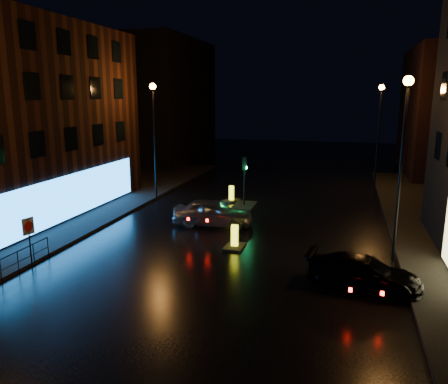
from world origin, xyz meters
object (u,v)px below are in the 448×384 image
at_px(traffic_signal, 244,199).
at_px(silver_hatchback, 213,213).
at_px(dark_sedan, 363,273).
at_px(road_sign_left, 29,230).
at_px(road_sign_right, 396,219).
at_px(bollard_far, 231,198).
at_px(bollard_near, 235,243).

xyz_separation_m(traffic_signal, silver_hatchback, (-0.75, -4.95, 0.29)).
distance_m(dark_sedan, road_sign_left, 14.37).
xyz_separation_m(silver_hatchback, road_sign_right, (9.85, -2.08, 0.92)).
xyz_separation_m(bollard_far, road_sign_left, (-5.48, -14.45, 1.46)).
bearing_deg(road_sign_right, traffic_signal, -33.03).
relative_size(traffic_signal, road_sign_right, 1.51).
relative_size(traffic_signal, bollard_near, 2.47).
xyz_separation_m(traffic_signal, bollard_near, (1.44, -8.38, -0.24)).
distance_m(traffic_signal, silver_hatchback, 5.02).
bearing_deg(bollard_near, dark_sedan, -25.47).
bearing_deg(dark_sedan, silver_hatchback, 59.19).
relative_size(silver_hatchback, bollard_near, 3.31).
bearing_deg(road_sign_left, bollard_near, 45.83).
height_order(silver_hatchback, road_sign_left, road_sign_left).
relative_size(traffic_signal, silver_hatchback, 0.75).
height_order(traffic_signal, bollard_far, traffic_signal).
height_order(dark_sedan, bollard_near, dark_sedan).
height_order(road_sign_left, road_sign_right, road_sign_left).
height_order(traffic_signal, silver_hatchback, traffic_signal).
height_order(bollard_near, bollard_far, bollard_near).
xyz_separation_m(traffic_signal, road_sign_left, (-6.70, -13.29, 1.22)).
bearing_deg(road_sign_left, silver_hatchback, 69.27).
bearing_deg(dark_sedan, road_sign_left, 104.72).
distance_m(bollard_far, road_sign_right, 13.25).
relative_size(dark_sedan, bollard_near, 3.21).
height_order(silver_hatchback, bollard_far, silver_hatchback).
xyz_separation_m(traffic_signal, dark_sedan, (7.53, -11.57, 0.15)).
distance_m(road_sign_left, road_sign_right, 16.99).
height_order(bollard_near, road_sign_left, road_sign_left).
relative_size(traffic_signal, dark_sedan, 0.77).
xyz_separation_m(road_sign_left, road_sign_right, (15.79, 6.26, -0.01)).
relative_size(dark_sedan, road_sign_left, 1.96).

